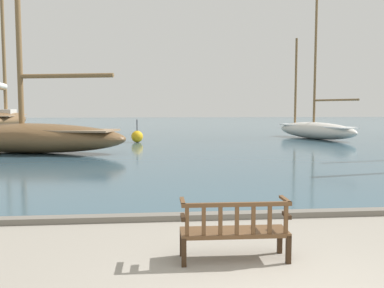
{
  "coord_description": "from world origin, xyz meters",
  "views": [
    {
      "loc": [
        -1.65,
        -4.65,
        2.29
      ],
      "look_at": [
        -0.21,
        10.0,
        1.0
      ],
      "focal_mm": 40.0,
      "sensor_mm": 36.0,
      "label": 1
    }
  ],
  "objects_px": {
    "park_bench": "(235,230)",
    "channel_buoy": "(137,136)",
    "sailboat_far_port": "(27,135)",
    "sailboat_nearest_port": "(6,118)",
    "sailboat_nearest_starboard": "(315,129)"
  },
  "relations": [
    {
      "from": "sailboat_nearest_port",
      "to": "channel_buoy",
      "type": "xyz_separation_m",
      "value": [
        13.75,
        -18.32,
        -0.73
      ]
    },
    {
      "from": "sailboat_far_port",
      "to": "channel_buoy",
      "type": "distance_m",
      "value": 7.48
    },
    {
      "from": "sailboat_far_port",
      "to": "park_bench",
      "type": "bearing_deg",
      "value": -64.65
    },
    {
      "from": "park_bench",
      "to": "sailboat_nearest_port",
      "type": "bearing_deg",
      "value": 112.13
    },
    {
      "from": "channel_buoy",
      "to": "park_bench",
      "type": "bearing_deg",
      "value": -84.34
    },
    {
      "from": "sailboat_nearest_starboard",
      "to": "park_bench",
      "type": "bearing_deg",
      "value": -114.37
    },
    {
      "from": "park_bench",
      "to": "channel_buoy",
      "type": "distance_m",
      "value": 20.59
    },
    {
      "from": "park_bench",
      "to": "channel_buoy",
      "type": "relative_size",
      "value": 1.13
    },
    {
      "from": "park_bench",
      "to": "sailboat_nearest_port",
      "type": "xyz_separation_m",
      "value": [
        -15.78,
        38.8,
        0.71
      ]
    },
    {
      "from": "sailboat_far_port",
      "to": "channel_buoy",
      "type": "height_order",
      "value": "sailboat_far_port"
    },
    {
      "from": "channel_buoy",
      "to": "sailboat_far_port",
      "type": "bearing_deg",
      "value": -132.9
    },
    {
      "from": "park_bench",
      "to": "channel_buoy",
      "type": "bearing_deg",
      "value": 95.66
    },
    {
      "from": "sailboat_far_port",
      "to": "sailboat_nearest_starboard",
      "type": "height_order",
      "value": "sailboat_far_port"
    },
    {
      "from": "sailboat_nearest_starboard",
      "to": "sailboat_nearest_port",
      "type": "xyz_separation_m",
      "value": [
        -25.89,
        16.49,
        0.39
      ]
    },
    {
      "from": "sailboat_far_port",
      "to": "channel_buoy",
      "type": "bearing_deg",
      "value": 47.1
    }
  ]
}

